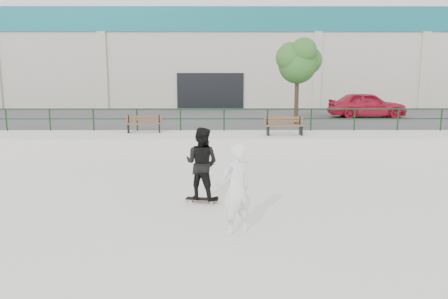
{
  "coord_description": "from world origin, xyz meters",
  "views": [
    {
      "loc": [
        0.94,
        -9.17,
        3.01
      ],
      "look_at": [
        0.97,
        2.0,
        1.11
      ],
      "focal_mm": 35.0,
      "sensor_mm": 36.0,
      "label": 1
    }
  ],
  "objects_px": {
    "red_car": "(367,105)",
    "standing_skater": "(202,163)",
    "tree": "(298,60)",
    "bench_right": "(284,126)",
    "seated_skater": "(236,189)",
    "skateboard": "(202,199)",
    "bench_left": "(144,124)"
  },
  "relations": [
    {
      "from": "tree",
      "to": "skateboard",
      "type": "bearing_deg",
      "value": -109.04
    },
    {
      "from": "bench_left",
      "to": "skateboard",
      "type": "bearing_deg",
      "value": -78.79
    },
    {
      "from": "bench_right",
      "to": "red_car",
      "type": "xyz_separation_m",
      "value": [
        6.07,
        7.87,
        0.38
      ]
    },
    {
      "from": "red_car",
      "to": "standing_skater",
      "type": "relative_size",
      "value": 2.63
    },
    {
      "from": "bench_left",
      "to": "skateboard",
      "type": "height_order",
      "value": "bench_left"
    },
    {
      "from": "standing_skater",
      "to": "seated_skater",
      "type": "height_order",
      "value": "standing_skater"
    },
    {
      "from": "bench_left",
      "to": "seated_skater",
      "type": "relative_size",
      "value": 0.95
    },
    {
      "from": "seated_skater",
      "to": "bench_left",
      "type": "bearing_deg",
      "value": -102.05
    },
    {
      "from": "tree",
      "to": "bench_left",
      "type": "bearing_deg",
      "value": -155.32
    },
    {
      "from": "skateboard",
      "to": "standing_skater",
      "type": "relative_size",
      "value": 0.47
    },
    {
      "from": "bench_left",
      "to": "skateboard",
      "type": "distance_m",
      "value": 9.8
    },
    {
      "from": "tree",
      "to": "bench_right",
      "type": "bearing_deg",
      "value": -106.08
    },
    {
      "from": "bench_right",
      "to": "standing_skater",
      "type": "distance_m",
      "value": 8.89
    },
    {
      "from": "tree",
      "to": "seated_skater",
      "type": "height_order",
      "value": "tree"
    },
    {
      "from": "bench_left",
      "to": "standing_skater",
      "type": "xyz_separation_m",
      "value": [
        3.03,
        -9.29,
        0.08
      ]
    },
    {
      "from": "standing_skater",
      "to": "seated_skater",
      "type": "xyz_separation_m",
      "value": [
        0.76,
        -2.08,
        -0.08
      ]
    },
    {
      "from": "standing_skater",
      "to": "bench_right",
      "type": "bearing_deg",
      "value": -86.74
    },
    {
      "from": "red_car",
      "to": "skateboard",
      "type": "relative_size",
      "value": 5.63
    },
    {
      "from": "skateboard",
      "to": "tree",
      "type": "bearing_deg",
      "value": 81.99
    },
    {
      "from": "bench_left",
      "to": "tree",
      "type": "distance_m",
      "value": 8.66
    },
    {
      "from": "tree",
      "to": "standing_skater",
      "type": "bearing_deg",
      "value": -109.04
    },
    {
      "from": "standing_skater",
      "to": "red_car",
      "type": "bearing_deg",
      "value": -95.77
    },
    {
      "from": "bench_right",
      "to": "seated_skater",
      "type": "distance_m",
      "value": 10.67
    },
    {
      "from": "bench_right",
      "to": "standing_skater",
      "type": "relative_size",
      "value": 1.01
    },
    {
      "from": "bench_right",
      "to": "tree",
      "type": "distance_m",
      "value": 5.39
    },
    {
      "from": "red_car",
      "to": "tree",
      "type": "bearing_deg",
      "value": 126.53
    },
    {
      "from": "bench_left",
      "to": "bench_right",
      "type": "distance_m",
      "value": 6.23
    },
    {
      "from": "bench_right",
      "to": "seated_skater",
      "type": "relative_size",
      "value": 0.99
    },
    {
      "from": "red_car",
      "to": "skateboard",
      "type": "height_order",
      "value": "red_car"
    },
    {
      "from": "tree",
      "to": "red_car",
      "type": "bearing_deg",
      "value": 36.09
    },
    {
      "from": "skateboard",
      "to": "bench_right",
      "type": "bearing_deg",
      "value": 80.48
    },
    {
      "from": "red_car",
      "to": "seated_skater",
      "type": "relative_size",
      "value": 2.57
    }
  ]
}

